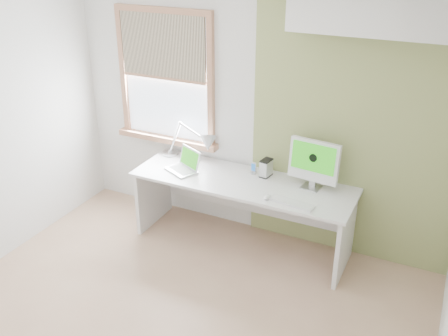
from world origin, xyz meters
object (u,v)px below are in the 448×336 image
Objects in this scene: desk at (245,195)px; desk_lamp at (200,144)px; external_drive at (266,168)px; imac at (314,162)px; laptop at (185,165)px.

desk is 0.71m from desk_lamp.
imac is (0.48, -0.03, 0.18)m from external_drive.
desk_lamp is 1.81× the size of laptop.
desk is 0.68m from laptop.
imac reaches higher than external_drive.
imac reaches higher than desk_lamp.
laptop is (-0.06, -0.24, -0.16)m from desk_lamp.
imac reaches higher than desk.
desk is at bearing -13.96° from desk_lamp.
imac is at bearing -1.94° from desk_lamp.
desk_lamp reaches higher than desk.
desk is 5.65× the size of laptop.
laptop is at bearing -163.80° from external_drive.
desk is at bearing -171.26° from imac.
imac is at bearing 8.78° from laptop.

